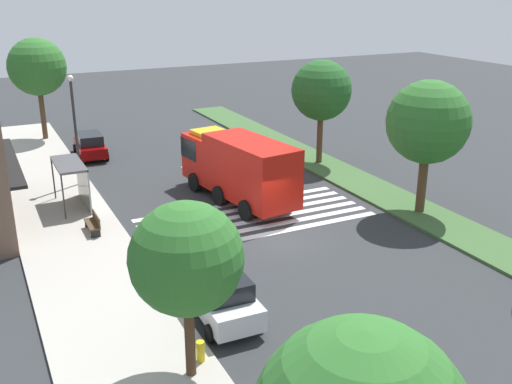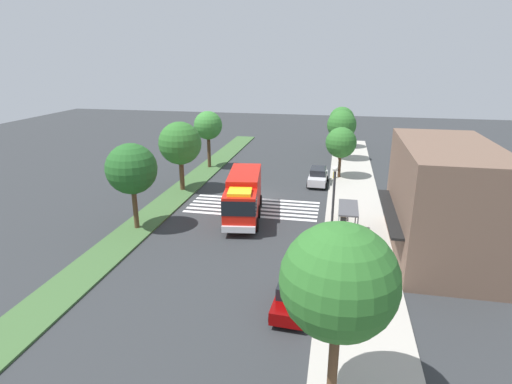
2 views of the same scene
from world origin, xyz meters
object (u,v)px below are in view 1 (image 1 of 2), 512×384
Objects in this scene: bus_stop_shelter at (76,175)px; sidewalk_tree_far_east at (37,67)px; street_lamp at (75,122)px; sidewalk_tree_center at (186,259)px; parked_car_mid at (90,145)px; median_tree_center at (321,91)px; fire_hydrant at (200,351)px; median_tree_west at (428,123)px; fire_truck at (236,165)px; parked_car_west at (220,294)px; bench_near_shelter at (94,223)px.

sidewalk_tree_far_east reaches higher than bus_stop_shelter.
sidewalk_tree_center is (-20.22, 0.40, 0.13)m from street_lamp.
street_lamp reaches higher than sidewalk_tree_center.
parked_car_mid is 0.65× the size of median_tree_center.
median_tree_west is at bearing -64.55° from fire_hydrant.
sidewalk_tree_far_east is (16.10, -0.39, 3.72)m from bus_stop_shelter.
fire_truck is 9.92m from street_lamp.
median_tree_west is at bearing -147.80° from sidewalk_tree_far_east.
median_tree_center is at bearing -85.43° from bus_stop_shelter.
bench_near_shelter is (9.59, 2.60, -0.32)m from parked_car_west.
bench_near_shelter is 2.29× the size of fire_hydrant.
bench_near_shelter is at bearing 4.30° from fire_hydrant.
sidewalk_tree_center is at bearing 180.00° from sidewalk_tree_far_east.
fire_truck is 2.03× the size of parked_car_mid.
median_tree_west is at bearing -136.37° from fire_truck.
fire_truck is 10.41m from median_tree_west.
parked_car_mid is at bearing -16.61° from street_lamp.
sidewalk_tree_center is at bearing 144.17° from parked_car_west.
street_lamp is at bearing -1.13° from sidewalk_tree_center.
sidewalk_tree_far_east reaches higher than median_tree_west.
street_lamp reaches higher than parked_car_west.
median_tree_west is (-6.22, -7.84, 2.86)m from fire_truck.
sidewalk_tree_center is at bearing -178.64° from bus_stop_shelter.
median_tree_west reaches higher than parked_car_mid.
fire_truck is at bearing -130.26° from street_lamp.
sidewalk_tree_far_east is 1.12× the size of median_tree_center.
bus_stop_shelter is at bearing 64.71° from fire_truck.
bench_near_shelter is 0.21× the size of sidewalk_tree_far_east.
parked_car_west is 0.78× the size of sidewalk_tree_center.
bus_stop_shelter is 0.51× the size of median_tree_center.
sidewalk_tree_far_east reaches higher than parked_car_mid.
sidewalk_tree_center is at bearing -178.15° from bench_near_shelter.
median_tree_center is 23.43m from fire_hydrant.
fire_hydrant is at bearing -179.71° from street_lamp.
parked_car_mid is 14.00m from bench_near_shelter.
bench_near_shelter is at bearing 174.06° from street_lamp.
fire_truck is at bearing -25.72° from parked_car_west.
fire_truck is 16.11m from sidewalk_tree_center.
parked_car_west reaches higher than parked_car_mid.
fire_truck is at bearing -157.24° from sidewalk_tree_far_east.
parked_car_west reaches higher than fire_hydrant.
sidewalk_tree_center is 32.63m from sidewalk_tree_far_east.
sidewalk_tree_center reaches higher than fire_truck.
sidewalk_tree_far_east is (20.10, -0.40, 5.01)m from bench_near_shelter.
parked_car_mid is 25.81m from fire_hydrant.
parked_car_mid is at bearing 36.02° from median_tree_west.
parked_car_west is 2.98m from fire_hydrant.
parked_car_west is 0.64× the size of median_tree_center.
sidewalk_tree_far_east is at bearing 46.60° from median_tree_center.
parked_car_mid is at bearing 57.86° from median_tree_center.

